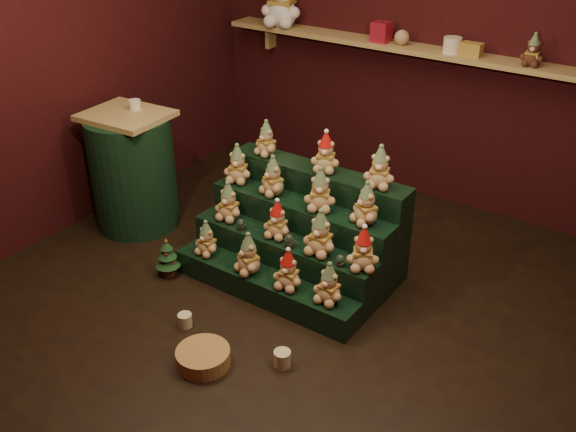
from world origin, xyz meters
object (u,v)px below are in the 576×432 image
Objects in this scene: snow_globe_b at (290,241)px; snow_globe_c at (340,260)px; side_table at (133,171)px; mug_right at (282,359)px; snow_globe_a at (241,224)px; brown_bear at (533,50)px; riser_tier_front at (264,287)px; mini_christmas_tree at (167,257)px; wicker_basket at (203,357)px; mug_left at (185,320)px.

snow_globe_b is 1.20× the size of snow_globe_c.
mug_right is at bearing -24.43° from side_table.
snow_globe_a is 1.16m from side_table.
brown_bear is (1.31, 1.76, 1.03)m from snow_globe_a.
snow_globe_b is 0.42× the size of brown_bear.
mini_christmas_tree is at bearing -167.02° from riser_tier_front.
riser_tier_front is at bearing -161.96° from snow_globe_c.
wicker_basket is (-0.39, -0.90, -0.35)m from snow_globe_c.
brown_bear reaches higher than mug_right.
snow_globe_a is at bearing 152.90° from riser_tier_front.
side_table is at bearing -151.11° from brown_bear.
riser_tier_front is at bearing 66.49° from mug_left.
snow_globe_a is 0.27× the size of mini_christmas_tree.
brown_bear is (0.89, 1.76, 1.03)m from snow_globe_b.
snow_globe_c is at bearing 0.00° from snow_globe_b.
snow_globe_c reaches higher than riser_tier_front.
snow_globe_a is (-0.31, 0.16, 0.31)m from riser_tier_front.
riser_tier_front is at bearing -121.91° from snow_globe_b.
snow_globe_c is at bearing 43.84° from mug_left.
snow_globe_a is at bearing 180.00° from snow_globe_b.
mug_right is (1.22, -0.31, -0.10)m from mini_christmas_tree.
mug_left is (0.50, -0.37, -0.10)m from mini_christmas_tree.
mini_christmas_tree reaches higher than mug_right.
side_table is 4.18× the size of brown_bear.
brown_bear is at bearing 30.10° from side_table.
brown_bear reaches higher than side_table.
wicker_basket is at bearing -34.38° from mini_christmas_tree.
snow_globe_c is 1.06m from mug_left.
wicker_basket is 3.13m from brown_bear.
side_table is at bearing 170.50° from riser_tier_front.
wicker_basket is at bearing -36.20° from side_table.
snow_globe_c is at bearing 66.41° from wicker_basket.
wicker_basket is 1.42× the size of brown_bear.
snow_globe_a is 0.79m from mug_left.
riser_tier_front is 1.54m from side_table.
brown_bear is (1.23, 2.46, 1.39)m from mug_left.
side_table is at bearing 177.50° from snow_globe_c.
side_table is at bearing 147.92° from wicker_basket.
brown_bear is at bearing 78.14° from mug_right.
side_table is 0.90m from mini_christmas_tree.
mini_christmas_tree is at bearing 143.65° from mug_left.
mini_christmas_tree is 1.01m from wicker_basket.
snow_globe_c is at bearing -111.27° from brown_bear.
side_table is (-1.57, 0.09, 0.06)m from snow_globe_b.
snow_globe_c is 0.87× the size of mug_left.
mug_left is at bearing -83.44° from snow_globe_a.
snow_globe_b is 0.39m from snow_globe_c.
wicker_basket is (1.57, -0.98, -0.42)m from side_table.
brown_bear is at bearing 63.06° from snow_globe_b.
snow_globe_b reaches higher than mini_christmas_tree.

